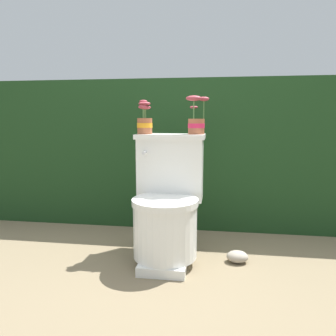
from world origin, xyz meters
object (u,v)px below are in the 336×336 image
Objects in this scene: potted_plant_left at (145,122)px; garden_stone at (237,257)px; toilet at (167,204)px; potted_plant_midleft at (196,121)px.

garden_stone is (0.60, -0.11, -0.82)m from potted_plant_left.
toilet is 5.94× the size of garden_stone.
garden_stone is at bearing -10.90° from potted_plant_left.
potted_plant_left is 1.65× the size of garden_stone.
potted_plant_midleft is 1.83× the size of garden_stone.
toilet is 0.54m from potted_plant_left.
potted_plant_left is at bearing -174.42° from potted_plant_midleft.
potted_plant_left is (-0.16, 0.12, 0.50)m from toilet.
potted_plant_midleft is at bearing 43.43° from toilet.
toilet is 0.53m from garden_stone.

